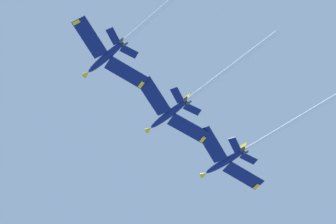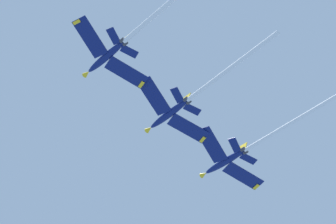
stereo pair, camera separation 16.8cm
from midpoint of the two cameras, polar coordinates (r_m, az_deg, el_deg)
jet_inner_left at (r=134.05m, az=-2.98°, el=6.80°), size 32.00×32.58×16.26m
jet_centre at (r=139.68m, az=1.81°, el=1.09°), size 28.33×28.34×13.95m
jet_inner_right at (r=144.30m, az=7.00°, el=-3.09°), size 32.72×33.67×17.57m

